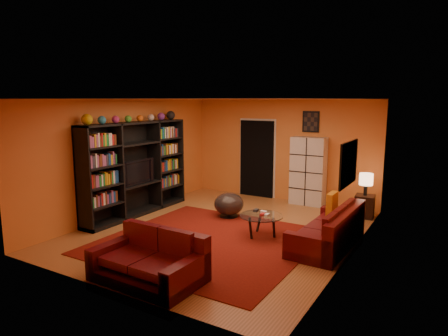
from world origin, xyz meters
The scene contains 20 objects.
floor centered at (0.00, 0.00, 0.00)m, with size 6.00×6.00×0.00m, color #945B2D.
ceiling centered at (0.00, 0.00, 2.60)m, with size 6.00×6.00×0.00m, color white.
wall_back centered at (0.00, 3.00, 1.30)m, with size 6.00×6.00×0.00m, color orange.
wall_front centered at (0.00, -3.00, 1.30)m, with size 6.00×6.00×0.00m, color orange.
wall_left centered at (-2.50, 0.00, 1.30)m, with size 6.00×6.00×0.00m, color orange.
wall_right centered at (2.50, 0.00, 1.30)m, with size 6.00×6.00×0.00m, color orange.
rug centered at (0.10, -0.70, 0.01)m, with size 3.60×3.60×0.01m, color #550E09.
doorway centered at (-0.70, 2.96, 1.02)m, with size 0.95×0.10×2.04m, color black.
wall_art_right centered at (2.48, -0.30, 1.60)m, with size 0.03×1.00×0.70m, color black.
wall_art_back centered at (0.75, 2.98, 2.05)m, with size 0.42×0.03×0.52m, color black.
entertainment_unit centered at (-2.27, 0.00, 1.05)m, with size 0.45×3.00×2.10m, color black.
tv centered at (-2.23, -0.09, 1.00)m, with size 0.13×0.97×0.56m, color black.
sofa centered at (2.13, 0.20, 0.29)m, with size 0.88×2.05×0.85m.
loveseat centered at (0.24, -2.41, 0.28)m, with size 1.59×0.98×0.85m.
throw_pillow centered at (1.95, 0.81, 0.63)m, with size 0.12×0.42×0.42m, color orange.
coffee_table centered at (0.83, 0.05, 0.37)m, with size 0.82×0.82×0.41m.
storage_cabinet centered at (0.79, 2.80, 0.84)m, with size 0.84×0.37×1.68m, color beige.
bowl_chair centered at (-0.35, 0.86, 0.29)m, with size 0.66×0.66×0.54m.
side_table centered at (2.25, 2.38, 0.25)m, with size 0.40×0.40×0.50m, color black.
table_lamp centered at (2.25, 2.38, 0.85)m, with size 0.29×0.29×0.49m.
Camera 1 is at (3.94, -6.60, 2.59)m, focal length 32.00 mm.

